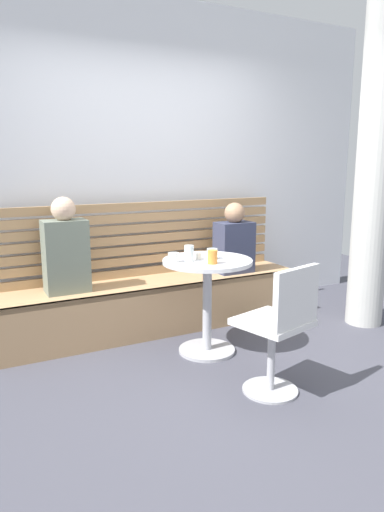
{
  "coord_description": "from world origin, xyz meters",
  "views": [
    {
      "loc": [
        -1.55,
        -2.43,
        1.46
      ],
      "look_at": [
        0.07,
        0.66,
        0.75
      ],
      "focal_mm": 32.48,
      "sensor_mm": 36.0,
      "label": 1
    }
  ],
  "objects_px": {
    "cup_glass_short": "(212,254)",
    "cup_ceramic_white": "(174,258)",
    "booth_bench": "(157,304)",
    "cafe_table": "(207,288)",
    "cup_espresso_small": "(198,255)",
    "person_child_left": "(234,242)",
    "person_adult": "(66,250)",
    "white_chair": "(281,326)",
    "cup_tumbler_orange": "(212,257)",
    "cup_glass_tall": "(189,253)"
  },
  "relations": [
    {
      "from": "person_adult",
      "to": "cup_espresso_small",
      "type": "relative_size",
      "value": 13.55
    },
    {
      "from": "cafe_table",
      "to": "person_adult",
      "type": "distance_m",
      "value": 1.16
    },
    {
      "from": "cafe_table",
      "to": "cup_espresso_small",
      "type": "distance_m",
      "value": 0.26
    },
    {
      "from": "booth_bench",
      "to": "cup_glass_tall",
      "type": "distance_m",
      "value": 0.88
    },
    {
      "from": "cafe_table",
      "to": "white_chair",
      "type": "distance_m",
      "value": 0.82
    },
    {
      "from": "white_chair",
      "to": "cup_glass_short",
      "type": "height_order",
      "value": "white_chair"
    },
    {
      "from": "cup_glass_short",
      "to": "cup_espresso_small",
      "type": "xyz_separation_m",
      "value": [
        -0.09,
        0.06,
        -0.01
      ]
    },
    {
      "from": "person_child_left",
      "to": "person_adult",
      "type": "bearing_deg",
      "value": 178.44
    },
    {
      "from": "cup_glass_tall",
      "to": "cup_tumbler_orange",
      "type": "bearing_deg",
      "value": -54.32
    },
    {
      "from": "person_adult",
      "to": "cup_glass_tall",
      "type": "distance_m",
      "value": 1.01
    },
    {
      "from": "booth_bench",
      "to": "cup_ceramic_white",
      "type": "distance_m",
      "value": 0.85
    },
    {
      "from": "person_child_left",
      "to": "cup_espresso_small",
      "type": "relative_size",
      "value": 11.69
    },
    {
      "from": "booth_bench",
      "to": "cafe_table",
      "type": "bearing_deg",
      "value": -78.5
    },
    {
      "from": "cafe_table",
      "to": "person_child_left",
      "type": "xyz_separation_m",
      "value": [
        0.64,
        0.62,
        0.21
      ]
    },
    {
      "from": "person_adult",
      "to": "cup_espresso_small",
      "type": "xyz_separation_m",
      "value": [
        0.85,
        -0.62,
        -0.01
      ]
    },
    {
      "from": "person_adult",
      "to": "person_child_left",
      "type": "xyz_separation_m",
      "value": [
        1.55,
        -0.04,
        -0.05
      ]
    },
    {
      "from": "person_adult",
      "to": "cup_ceramic_white",
      "type": "relative_size",
      "value": 9.48
    },
    {
      "from": "white_chair",
      "to": "cup_ceramic_white",
      "type": "height_order",
      "value": "white_chair"
    },
    {
      "from": "booth_bench",
      "to": "cup_glass_short",
      "type": "relative_size",
      "value": 33.75
    },
    {
      "from": "cafe_table",
      "to": "cup_tumbler_orange",
      "type": "relative_size",
      "value": 7.4
    },
    {
      "from": "person_adult",
      "to": "cup_ceramic_white",
      "type": "xyz_separation_m",
      "value": [
        0.64,
        -0.64,
        -0.01
      ]
    },
    {
      "from": "person_child_left",
      "to": "cup_espresso_small",
      "type": "distance_m",
      "value": 0.9
    },
    {
      "from": "cup_tumbler_orange",
      "to": "cup_espresso_small",
      "type": "relative_size",
      "value": 1.79
    },
    {
      "from": "white_chair",
      "to": "cup_glass_short",
      "type": "xyz_separation_m",
      "value": [
        -0.03,
        0.81,
        0.32
      ]
    },
    {
      "from": "person_child_left",
      "to": "cup_glass_short",
      "type": "xyz_separation_m",
      "value": [
        -0.6,
        -0.63,
        0.05
      ]
    },
    {
      "from": "cup_glass_tall",
      "to": "booth_bench",
      "type": "bearing_deg",
      "value": 88.2
    },
    {
      "from": "booth_bench",
      "to": "cup_ceramic_white",
      "type": "height_order",
      "value": "cup_ceramic_white"
    },
    {
      "from": "cup_glass_short",
      "to": "cup_tumbler_orange",
      "type": "distance_m",
      "value": 0.17
    },
    {
      "from": "person_child_left",
      "to": "cup_tumbler_orange",
      "type": "xyz_separation_m",
      "value": [
        -0.68,
        -0.78,
        0.06
      ]
    },
    {
      "from": "cafe_table",
      "to": "cup_glass_short",
      "type": "xyz_separation_m",
      "value": [
        0.04,
        -0.01,
        0.26
      ]
    },
    {
      "from": "person_adult",
      "to": "person_child_left",
      "type": "relative_size",
      "value": 1.16
    },
    {
      "from": "booth_bench",
      "to": "person_child_left",
      "type": "height_order",
      "value": "person_child_left"
    },
    {
      "from": "cafe_table",
      "to": "white_chair",
      "type": "xyz_separation_m",
      "value": [
        0.06,
        -0.81,
        -0.05
      ]
    },
    {
      "from": "white_chair",
      "to": "cup_tumbler_orange",
      "type": "bearing_deg",
      "value": 99.43
    },
    {
      "from": "booth_bench",
      "to": "cup_glass_short",
      "type": "height_order",
      "value": "cup_glass_short"
    },
    {
      "from": "cup_tumbler_orange",
      "to": "white_chair",
      "type": "bearing_deg",
      "value": -80.57
    },
    {
      "from": "cafe_table",
      "to": "cup_espresso_small",
      "type": "height_order",
      "value": "cup_espresso_small"
    },
    {
      "from": "cup_ceramic_white",
      "to": "cup_glass_tall",
      "type": "bearing_deg",
      "value": -12.97
    },
    {
      "from": "cup_glass_short",
      "to": "cup_ceramic_white",
      "type": "relative_size",
      "value": 1.0
    },
    {
      "from": "cup_glass_short",
      "to": "cup_tumbler_orange",
      "type": "height_order",
      "value": "cup_tumbler_orange"
    },
    {
      "from": "cup_espresso_small",
      "to": "cup_ceramic_white",
      "type": "relative_size",
      "value": 0.7
    },
    {
      "from": "cup_glass_short",
      "to": "cup_tumbler_orange",
      "type": "bearing_deg",
      "value": -119.31
    },
    {
      "from": "booth_bench",
      "to": "cup_glass_tall",
      "type": "height_order",
      "value": "cup_glass_tall"
    },
    {
      "from": "cup_glass_tall",
      "to": "cup_ceramic_white",
      "type": "distance_m",
      "value": 0.12
    },
    {
      "from": "white_chair",
      "to": "person_child_left",
      "type": "height_order",
      "value": "person_child_left"
    },
    {
      "from": "cup_tumbler_orange",
      "to": "cup_ceramic_white",
      "type": "bearing_deg",
      "value": 141.34
    },
    {
      "from": "cup_ceramic_white",
      "to": "cafe_table",
      "type": "bearing_deg",
      "value": -5.78
    },
    {
      "from": "cup_ceramic_white",
      "to": "cup_espresso_small",
      "type": "bearing_deg",
      "value": 5.82
    },
    {
      "from": "booth_bench",
      "to": "person_child_left",
      "type": "distance_m",
      "value": 0.93
    },
    {
      "from": "booth_bench",
      "to": "cafe_table",
      "type": "xyz_separation_m",
      "value": [
        0.13,
        -0.66,
        0.3
      ]
    }
  ]
}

